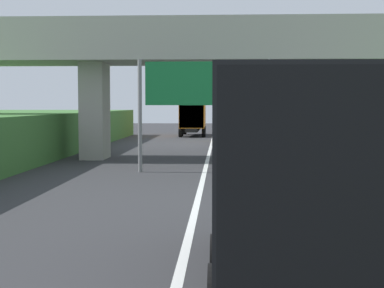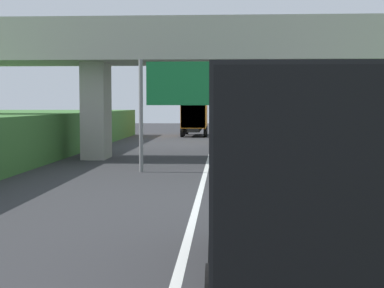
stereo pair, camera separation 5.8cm
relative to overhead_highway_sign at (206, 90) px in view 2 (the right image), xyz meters
The scene contains 7 objects.
lane_centre_stripe 3.88m from the overhead_highway_sign, 90.00° to the right, with size 0.20×101.56×0.01m, color white.
overpass_bridge 6.58m from the overhead_highway_sign, 90.00° to the left, with size 40.00×4.80×7.46m.
overhead_highway_sign is the anchor object (origin of this frame).
truck_orange 30.25m from the overhead_highway_sign, 93.69° to the left, with size 2.44×7.30×3.44m.
truck_yellow 19.33m from the overhead_highway_sign, 85.63° to the left, with size 2.44×7.30×3.44m.
truck_black 16.11m from the overhead_highway_sign, 83.63° to the right, with size 2.44×7.30×3.44m.
car_red 20.59m from the overhead_highway_sign, 76.40° to the left, with size 1.86×4.10×1.72m.
Camera 2 is at (0.78, 6.80, 2.97)m, focal length 54.30 mm.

